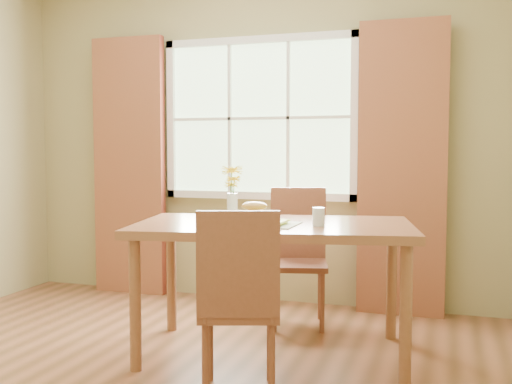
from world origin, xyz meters
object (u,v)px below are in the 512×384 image
object	(u,v)px
chair_far	(298,249)
croissant_sandwich	(254,212)
flower_vase	(232,187)
chair_near	(239,296)
dining_table	(274,237)
water_glass	(319,217)

from	to	relation	value
chair_far	croissant_sandwich	bearing A→B (deg)	-109.20
flower_vase	chair_near	bearing A→B (deg)	-67.67
dining_table	flower_vase	distance (m)	0.43
chair_near	croissant_sandwich	xyz separation A→B (m)	(-0.11, 0.60, 0.35)
chair_near	dining_table	bearing A→B (deg)	73.85
chair_near	chair_far	distance (m)	1.40
croissant_sandwich	flower_vase	xyz separation A→B (m)	(-0.22, 0.21, 0.13)
chair_far	dining_table	bearing A→B (deg)	-102.68
chair_far	croissant_sandwich	size ratio (longest dim) A/B	5.36
chair_far	flower_vase	world-z (taller)	flower_vase
chair_far	flower_vase	bearing A→B (deg)	-129.99
chair_far	water_glass	distance (m)	0.88
chair_near	chair_far	size ratio (longest dim) A/B	0.99
croissant_sandwich	dining_table	bearing A→B (deg)	33.57
chair_near	flower_vase	size ratio (longest dim) A/B	2.82
croissant_sandwich	chair_near	bearing A→B (deg)	-94.73
chair_near	flower_vase	world-z (taller)	flower_vase
dining_table	chair_near	xyz separation A→B (m)	(0.03, -0.70, -0.20)
chair_far	flower_vase	size ratio (longest dim) A/B	2.85
dining_table	chair_far	distance (m)	0.73
flower_vase	water_glass	bearing A→B (deg)	-15.24
dining_table	croissant_sandwich	bearing A→B (deg)	-141.58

